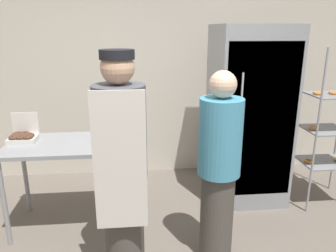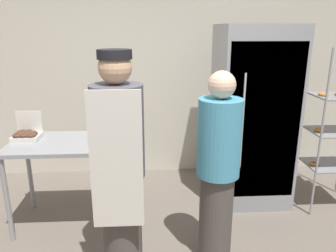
{
  "view_description": "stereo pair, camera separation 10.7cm",
  "coord_description": "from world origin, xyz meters",
  "px_view_note": "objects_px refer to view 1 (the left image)",
  "views": [
    {
      "loc": [
        -0.29,
        -1.91,
        1.89
      ],
      "look_at": [
        -0.03,
        0.73,
        1.1
      ],
      "focal_mm": 35.0,
      "sensor_mm": 36.0,
      "label": 1
    },
    {
      "loc": [
        -0.18,
        -1.92,
        1.89
      ],
      "look_at": [
        -0.03,
        0.73,
        1.1
      ],
      "focal_mm": 35.0,
      "sensor_mm": 36.0,
      "label": 2
    }
  ],
  "objects_px": {
    "refrigerator": "(248,115)",
    "blender_pitcher": "(121,126)",
    "person_baker": "(122,168)",
    "donut_box": "(23,137)",
    "person_customer": "(219,169)",
    "baking_rack": "(329,128)"
  },
  "relations": [
    {
      "from": "person_customer",
      "to": "blender_pitcher",
      "type": "bearing_deg",
      "value": 136.62
    },
    {
      "from": "blender_pitcher",
      "to": "person_customer",
      "type": "distance_m",
      "value": 1.11
    },
    {
      "from": "baking_rack",
      "to": "person_baker",
      "type": "xyz_separation_m",
      "value": [
        -2.18,
        -0.98,
        0.06
      ]
    },
    {
      "from": "blender_pitcher",
      "to": "baking_rack",
      "type": "bearing_deg",
      "value": 2.15
    },
    {
      "from": "refrigerator",
      "to": "blender_pitcher",
      "type": "bearing_deg",
      "value": -168.17
    },
    {
      "from": "refrigerator",
      "to": "blender_pitcher",
      "type": "xyz_separation_m",
      "value": [
        -1.39,
        -0.29,
        0.0
      ]
    },
    {
      "from": "donut_box",
      "to": "person_customer",
      "type": "distance_m",
      "value": 1.86
    },
    {
      "from": "blender_pitcher",
      "to": "person_customer",
      "type": "height_order",
      "value": "person_customer"
    },
    {
      "from": "blender_pitcher",
      "to": "donut_box",
      "type": "bearing_deg",
      "value": -176.48
    },
    {
      "from": "baking_rack",
      "to": "person_customer",
      "type": "height_order",
      "value": "baking_rack"
    },
    {
      "from": "donut_box",
      "to": "blender_pitcher",
      "type": "height_order",
      "value": "donut_box"
    },
    {
      "from": "donut_box",
      "to": "blender_pitcher",
      "type": "bearing_deg",
      "value": 3.52
    },
    {
      "from": "donut_box",
      "to": "person_baker",
      "type": "xyz_separation_m",
      "value": [
        0.96,
        -0.84,
        0.0
      ]
    },
    {
      "from": "donut_box",
      "to": "person_baker",
      "type": "height_order",
      "value": "person_baker"
    },
    {
      "from": "baking_rack",
      "to": "donut_box",
      "type": "height_order",
      "value": "baking_rack"
    },
    {
      "from": "baking_rack",
      "to": "person_baker",
      "type": "relative_size",
      "value": 0.98
    },
    {
      "from": "refrigerator",
      "to": "person_baker",
      "type": "xyz_separation_m",
      "value": [
        -1.35,
        -1.18,
        -0.05
      ]
    },
    {
      "from": "blender_pitcher",
      "to": "person_baker",
      "type": "relative_size",
      "value": 0.14
    },
    {
      "from": "donut_box",
      "to": "person_customer",
      "type": "xyz_separation_m",
      "value": [
        1.72,
        -0.7,
        -0.1
      ]
    },
    {
      "from": "refrigerator",
      "to": "person_baker",
      "type": "bearing_deg",
      "value": -138.71
    },
    {
      "from": "refrigerator",
      "to": "person_baker",
      "type": "height_order",
      "value": "refrigerator"
    },
    {
      "from": "person_baker",
      "to": "donut_box",
      "type": "bearing_deg",
      "value": 138.86
    }
  ]
}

